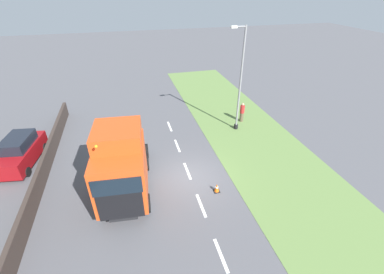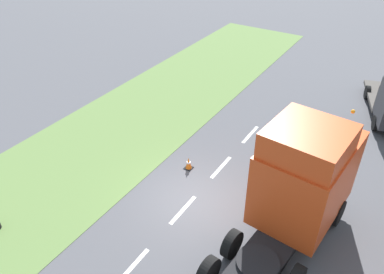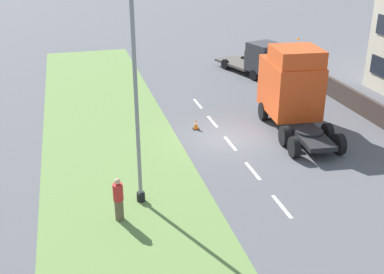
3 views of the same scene
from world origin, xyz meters
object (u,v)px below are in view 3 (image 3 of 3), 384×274
object	(u,v)px
flatbed_truck	(260,59)
lamp_post	(139,114)
lorry_cab	(292,87)
traffic_cone_lead	(196,124)
pedestrian	(119,200)

from	to	relation	value
flatbed_truck	lamp_post	world-z (taller)	lamp_post
lorry_cab	flatbed_truck	distance (m)	9.83
lorry_cab	flatbed_truck	bearing A→B (deg)	83.13
lorry_cab	flatbed_truck	world-z (taller)	lorry_cab
lamp_post	traffic_cone_lead	xyz separation A→B (m)	(4.14, 6.89, -3.55)
lorry_cab	traffic_cone_lead	world-z (taller)	lorry_cab
traffic_cone_lead	flatbed_truck	bearing A→B (deg)	49.92
traffic_cone_lead	lamp_post	bearing A→B (deg)	-121.04
lamp_post	pedestrian	distance (m)	3.35
lorry_cab	traffic_cone_lead	size ratio (longest dim) A/B	12.45
lamp_post	pedestrian	bearing A→B (deg)	-133.26
flatbed_truck	pedestrian	bearing A→B (deg)	36.00
pedestrian	traffic_cone_lead	xyz separation A→B (m)	(5.22, 8.03, -0.59)
lorry_cab	traffic_cone_lead	distance (m)	5.67
lorry_cab	pedestrian	xyz separation A→B (m)	(-10.46, -7.17, -1.41)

